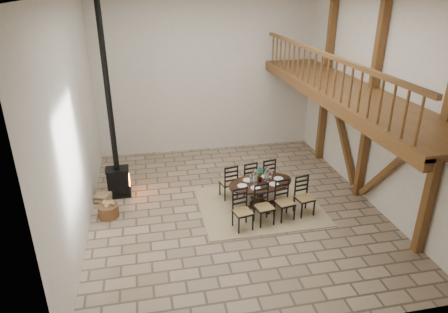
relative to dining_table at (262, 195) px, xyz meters
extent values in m
plane|color=gray|center=(-0.66, 0.15, -0.36)|extent=(8.00, 8.00, 0.00)
cube|color=beige|center=(-0.66, 4.15, 2.14)|extent=(7.00, 0.02, 5.00)
cube|color=beige|center=(-0.66, -3.85, 2.14)|extent=(7.00, 0.02, 5.00)
cube|color=beige|center=(-4.16, 0.15, 2.14)|extent=(0.02, 8.00, 5.00)
cube|color=beige|center=(2.84, 0.15, 2.14)|extent=(0.02, 8.00, 5.00)
cube|color=brown|center=(2.72, -2.35, 2.14)|extent=(0.18, 0.18, 5.00)
cube|color=brown|center=(2.72, 0.15, 2.14)|extent=(0.18, 0.18, 5.00)
cube|color=brown|center=(2.72, 2.65, 2.14)|extent=(0.18, 0.18, 5.00)
cube|color=brown|center=(2.72, -1.10, 1.04)|extent=(0.14, 2.16, 2.54)
cube|color=brown|center=(2.72, 1.40, 1.04)|extent=(0.14, 2.16, 2.54)
cube|color=brown|center=(2.72, 0.15, 2.44)|extent=(0.20, 7.80, 0.20)
cube|color=brown|center=(2.04, 0.15, 2.49)|extent=(1.60, 7.80, 0.12)
cube|color=brown|center=(1.34, 0.15, 2.39)|extent=(0.18, 7.80, 0.22)
cube|color=brown|center=(1.34, 0.15, 3.39)|extent=(0.09, 7.60, 0.09)
cube|color=brown|center=(1.34, 0.15, 2.97)|extent=(0.06, 7.60, 0.86)
cube|color=tan|center=(-0.01, 0.08, -0.35)|extent=(3.00, 2.50, 0.02)
ellipsoid|color=black|center=(-0.01, 0.08, 0.30)|extent=(1.82, 1.30, 0.04)
cylinder|color=black|center=(-0.01, 0.08, -0.04)|extent=(0.16, 0.16, 0.61)
cylinder|color=black|center=(-0.01, 0.08, -0.31)|extent=(0.51, 0.51, 0.06)
cube|color=#A18E4A|center=(-0.68, -0.80, 0.08)|extent=(0.47, 0.45, 0.04)
cube|color=black|center=(-0.68, -0.80, -0.15)|extent=(0.45, 0.45, 0.42)
cube|color=black|center=(-0.72, -0.63, 0.33)|extent=(0.35, 0.10, 0.55)
cube|color=#A18E4A|center=(-0.15, -0.70, 0.08)|extent=(0.47, 0.45, 0.04)
cube|color=black|center=(-0.15, -0.70, -0.15)|extent=(0.45, 0.45, 0.42)
cube|color=black|center=(-0.18, -0.52, 0.33)|extent=(0.35, 0.10, 0.55)
cube|color=#A18E4A|center=(0.39, -0.59, 0.08)|extent=(0.47, 0.45, 0.04)
cube|color=black|center=(0.39, -0.59, -0.15)|extent=(0.45, 0.45, 0.42)
cube|color=black|center=(0.36, -0.42, 0.33)|extent=(0.35, 0.10, 0.55)
cube|color=#A18E4A|center=(0.93, -0.49, 0.08)|extent=(0.47, 0.45, 0.04)
cube|color=black|center=(0.93, -0.49, -0.15)|extent=(0.45, 0.45, 0.42)
cube|color=black|center=(0.90, -0.32, 0.33)|extent=(0.35, 0.10, 0.55)
cube|color=#A18E4A|center=(-0.69, 0.69, 0.08)|extent=(0.47, 0.45, 0.04)
cube|color=black|center=(-0.69, 0.69, -0.15)|extent=(0.45, 0.45, 0.42)
cube|color=black|center=(-0.66, 0.52, 0.33)|extent=(0.35, 0.10, 0.55)
cube|color=#A18E4A|center=(-0.15, 0.79, 0.08)|extent=(0.47, 0.45, 0.04)
cube|color=black|center=(-0.15, 0.79, -0.15)|extent=(0.45, 0.45, 0.42)
cube|color=black|center=(-0.12, 0.62, 0.33)|extent=(0.35, 0.10, 0.55)
cube|color=#A18E4A|center=(0.39, 0.90, 0.08)|extent=(0.47, 0.45, 0.04)
cube|color=black|center=(0.39, 0.90, -0.15)|extent=(0.45, 0.45, 0.42)
cube|color=black|center=(0.42, 0.73, 0.33)|extent=(0.35, 0.10, 0.55)
cube|color=white|center=(-0.01, 0.08, 0.33)|extent=(1.38, 0.87, 0.01)
cube|color=white|center=(-0.01, 0.08, 0.41)|extent=(0.86, 0.43, 0.18)
cylinder|color=white|center=(-0.18, 0.04, 0.49)|extent=(0.12, 0.12, 0.34)
cylinder|color=white|center=(0.15, 0.11, 0.49)|extent=(0.12, 0.12, 0.34)
cylinder|color=silver|center=(-0.18, 0.04, 0.40)|extent=(0.06, 0.06, 0.16)
cylinder|color=silver|center=(0.15, 0.11, 0.40)|extent=(0.06, 0.06, 0.16)
imported|color=#4C723F|center=(-0.02, 0.12, 0.52)|extent=(0.22, 0.17, 0.38)
cube|color=black|center=(-3.51, 1.42, -0.32)|extent=(0.61, 0.47, 0.09)
cube|color=black|center=(-3.51, 1.42, 0.05)|extent=(0.56, 0.43, 0.64)
cube|color=#FF590C|center=(-3.22, 1.42, 0.05)|extent=(0.03, 0.26, 0.26)
cube|color=black|center=(-3.51, 1.42, 0.39)|extent=(0.60, 0.46, 0.04)
cylinder|color=black|center=(-3.51, 1.42, 2.53)|extent=(0.14, 0.14, 4.23)
cylinder|color=brown|center=(-3.73, 0.35, -0.20)|extent=(0.49, 0.49, 0.32)
cube|color=#A08D59|center=(-3.73, 0.35, 0.00)|extent=(0.26, 0.26, 0.09)
cube|color=#A08D59|center=(-3.91, 1.13, -0.24)|extent=(0.47, 0.47, 0.24)
camera|label=1|loc=(-2.68, -8.32, 4.86)|focal=32.00mm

